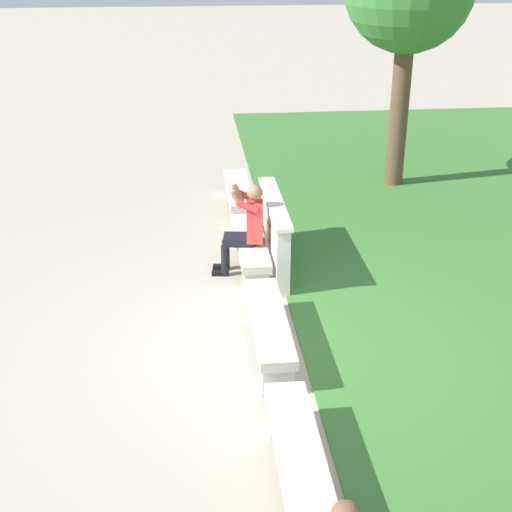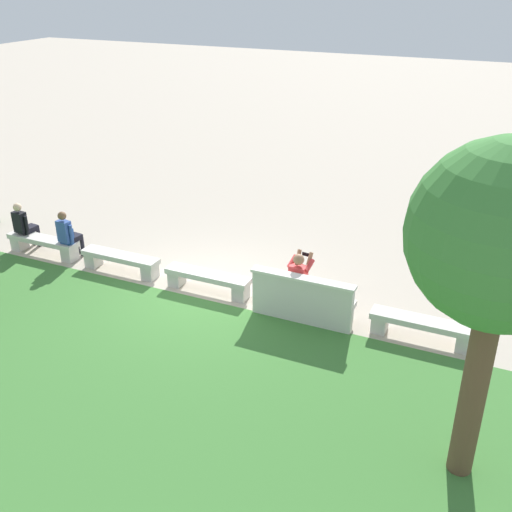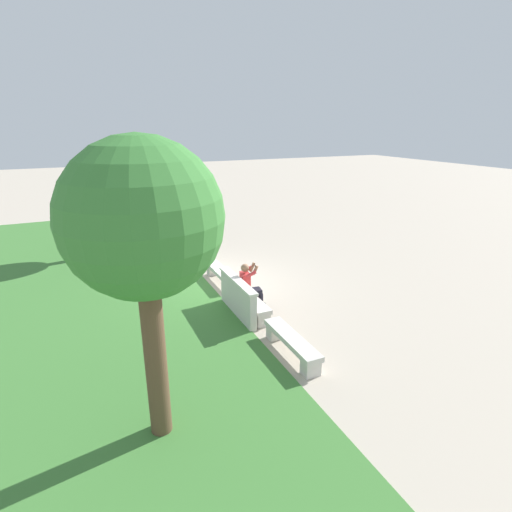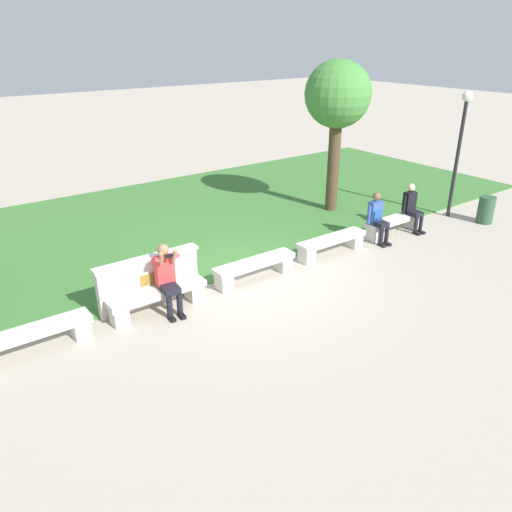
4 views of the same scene
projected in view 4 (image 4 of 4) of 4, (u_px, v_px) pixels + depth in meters
The scene contains 15 objects.
ground_plane at pixel (255, 279), 10.79m from camera, with size 80.00×80.00×0.00m, color #B2A593.
grass_strip at pixel (163, 222), 14.01m from camera, with size 23.02×8.00×0.03m, color #3D7533.
bench_main at pixel (32, 336), 8.21m from camera, with size 1.93×0.40×0.45m.
bench_near at pixel (158, 297), 9.44m from camera, with size 1.93×0.40×0.45m.
bench_mid at pixel (255, 267), 10.67m from camera, with size 1.93×0.40×0.45m.
bench_far at pixel (331, 243), 11.90m from camera, with size 1.93×0.40×0.45m.
bench_end at pixel (394, 223), 13.12m from camera, with size 1.93×0.40×0.45m.
backrest_wall_with_plaque at pixel (149, 280), 9.60m from camera, with size 2.09×0.24×1.01m.
person_photographer at pixel (167, 275), 9.31m from camera, with size 0.50×0.75×1.32m.
person_distant at pixel (378, 216), 12.51m from camera, with size 0.48×0.70×1.26m.
person_companion at pixel (412, 206), 13.24m from camera, with size 0.48×0.70×1.26m.
backpack at pixel (376, 217), 12.57m from camera, with size 0.28×0.24×0.43m.
tree_left_background at pixel (338, 98), 13.70m from camera, with size 1.84×1.84×4.27m.
trash_bin at pixel (486, 210), 13.88m from camera, with size 0.44×0.44×0.75m, color #2D5133.
lamp_post at pixel (461, 136), 13.59m from camera, with size 0.28×0.28×3.49m.
Camera 4 is at (-5.69, -7.79, 4.86)m, focal length 35.00 mm.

